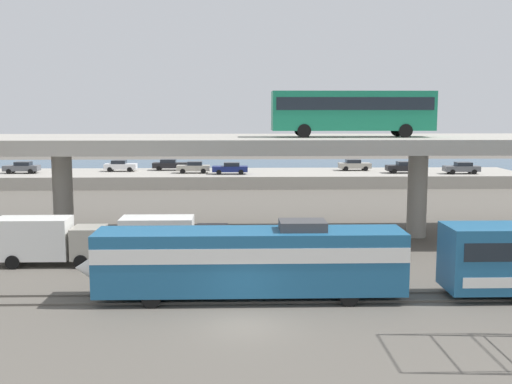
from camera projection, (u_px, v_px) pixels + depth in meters
name	position (u px, v px, depth m)	size (l,w,h in m)	color
ground_plane	(245.00, 325.00, 29.28)	(260.00, 260.00, 0.00)	#565149
rail_strip_near	(244.00, 303.00, 32.48)	(110.00, 0.12, 0.12)	#59544C
rail_strip_far	(244.00, 294.00, 34.00)	(110.00, 0.12, 0.12)	#59544C
train_locomotive	(235.00, 259.00, 32.94)	(17.04, 3.04, 4.18)	#1E5984
highway_overpass	(241.00, 146.00, 48.17)	(96.00, 11.13, 7.80)	#9E998E
transit_bus_on_overpass	(352.00, 109.00, 47.22)	(12.00, 2.68, 3.40)	#197A56
service_truck_west	(48.00, 240.00, 40.42)	(6.80, 2.46, 3.04)	#9E998C
service_truck_east	(171.00, 239.00, 40.65)	(6.80, 2.46, 3.04)	black
pier_parking_lot	(240.00, 178.00, 83.68)	(73.46, 12.04, 1.58)	#9E998E
parked_car_0	(462.00, 168.00, 81.38)	(4.49, 1.83, 1.50)	#515459
parked_car_1	(230.00, 168.00, 80.96)	(4.51, 1.88, 1.50)	navy
parked_car_2	(354.00, 165.00, 85.80)	(4.28, 2.00, 1.50)	#9E998C
parked_car_3	(194.00, 167.00, 82.28)	(4.27, 1.83, 1.50)	#9E998C
parked_car_4	(403.00, 167.00, 82.30)	(4.26, 1.97, 1.50)	black
parked_car_5	(170.00, 165.00, 86.12)	(4.67, 1.90, 1.50)	black
parked_car_6	(22.00, 167.00, 82.01)	(4.45, 1.89, 1.50)	#515459
parked_car_7	(120.00, 166.00, 84.52)	(4.21, 1.87, 1.50)	silver
harbor_water	(239.00, 168.00, 106.57)	(140.00, 36.00, 0.01)	#2D5170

